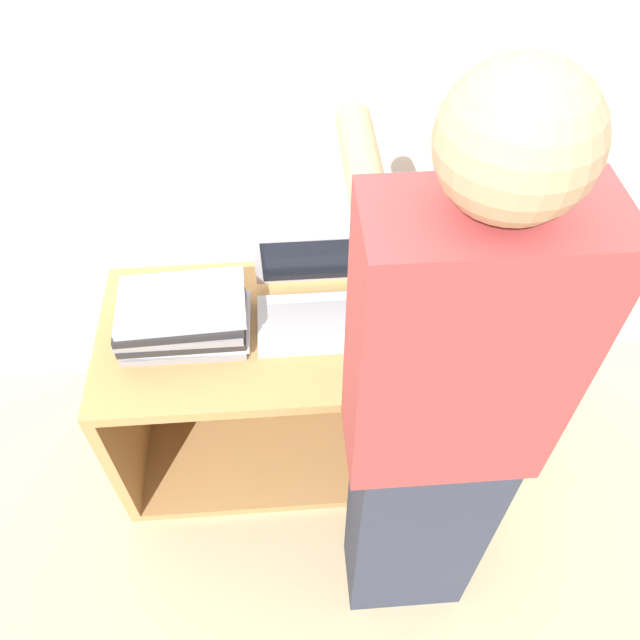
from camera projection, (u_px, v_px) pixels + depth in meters
name	position (u px, v px, depth m)	size (l,w,h in m)	color
ground_plane	(324.00, 509.00, 2.14)	(12.00, 12.00, 0.00)	tan
wall_back	(307.00, 79.00, 1.68)	(8.00, 0.05, 2.40)	silver
cart	(317.00, 371.00, 2.13)	(1.30, 0.57, 0.64)	#A87A47
laptop_open	(317.00, 302.00, 1.84)	(0.35, 0.29, 0.24)	#B7B7BC
laptop_stack_left	(184.00, 317.00, 1.78)	(0.38, 0.25, 0.13)	gray
laptop_stack_right	(451.00, 300.00, 1.81)	(0.38, 0.25, 0.15)	#232326
person	(437.00, 432.00, 1.36)	(0.40, 0.53, 1.69)	#2D3342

